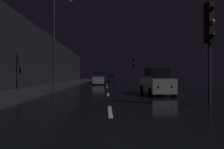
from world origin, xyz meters
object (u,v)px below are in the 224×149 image
object	(u,v)px
traffic_light_near_right	(209,31)
car_distant_taillights	(111,78)
streetlamp_overhead	(59,31)
car_parked_right_near	(156,82)
traffic_light_far_right	(134,65)
car_approaching_headlights	(99,79)

from	to	relation	value
traffic_light_near_right	car_distant_taillights	distance (m)	34.36
streetlamp_overhead	car_parked_right_near	xyz separation A→B (m)	(8.20, -1.95, -4.56)
traffic_light_near_right	traffic_light_far_right	bearing A→B (deg)	167.49
traffic_light_near_right	car_approaching_headlights	bearing A→B (deg)	-176.07
traffic_light_far_right	traffic_light_near_right	size ratio (longest dim) A/B	0.92
car_parked_right_near	car_distant_taillights	world-z (taller)	car_parked_right_near
traffic_light_far_right	car_parked_right_near	size ratio (longest dim) A/B	1.11
traffic_light_far_right	car_parked_right_near	xyz separation A→B (m)	(-0.80, -15.11, -2.31)
car_distant_taillights	traffic_light_far_right	bearing A→B (deg)	-166.04
streetlamp_overhead	car_parked_right_near	distance (m)	9.59
traffic_light_far_right	car_approaching_headlights	distance (m)	6.38
traffic_light_far_right	car_distant_taillights	distance (m)	14.33
streetlamp_overhead	car_distant_taillights	xyz separation A→B (m)	(5.59, 26.87, -4.64)
streetlamp_overhead	car_approaching_headlights	size ratio (longest dim) A/B	2.01
streetlamp_overhead	car_approaching_headlights	distance (m)	14.08
car_parked_right_near	car_distant_taillights	size ratio (longest dim) A/B	1.09
traffic_light_far_right	traffic_light_near_right	xyz separation A→B (m)	(0.11, -20.36, 0.33)
car_distant_taillights	car_parked_right_near	bearing A→B (deg)	-174.82
traffic_light_far_right	traffic_light_near_right	bearing A→B (deg)	3.69
traffic_light_far_right	car_approaching_headlights	world-z (taller)	traffic_light_far_right
car_approaching_headlights	car_parked_right_near	distance (m)	15.80
traffic_light_far_right	car_parked_right_near	bearing A→B (deg)	0.37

